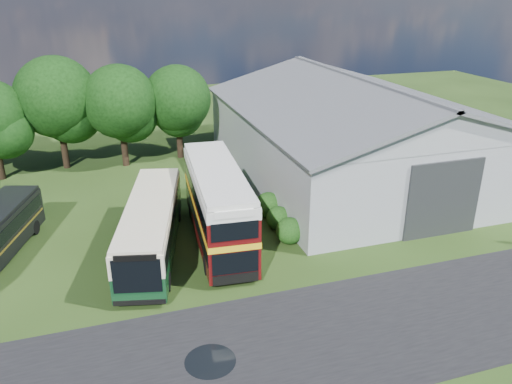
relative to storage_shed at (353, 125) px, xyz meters
name	(u,v)px	position (x,y,z in m)	size (l,w,h in m)	color
ground	(227,314)	(-15.00, -15.98, -4.17)	(120.00, 120.00, 0.00)	#1D3210
asphalt_road	(308,340)	(-12.00, -18.98, -4.17)	(60.00, 8.00, 0.02)	black
puddle	(210,362)	(-16.50, -18.98, -4.17)	(2.20, 2.20, 0.01)	black
storage_shed	(353,125)	(0.00, 0.00, 0.00)	(18.80, 24.80, 8.15)	gray
tree_mid	(56,97)	(-23.00, 8.82, 2.02)	(6.80, 6.80, 9.60)	black
tree_right_a	(120,102)	(-18.00, 7.82, 1.52)	(6.26, 6.26, 8.83)	black
tree_right_b	(177,99)	(-13.00, 8.62, 1.27)	(5.98, 5.98, 8.45)	black
shrub_front	(289,242)	(-9.40, -9.98, -4.17)	(1.70, 1.70, 1.70)	#194714
shrub_mid	(278,228)	(-9.40, -7.98, -4.17)	(1.60, 1.60, 1.60)	#194714
shrub_back	(268,216)	(-9.40, -5.98, -4.17)	(1.80, 1.80, 1.80)	#194714
bus_green_single	(151,226)	(-17.62, -8.73, -2.44)	(5.34, 12.05, 3.24)	black
bus_maroon_double	(218,205)	(-13.55, -8.45, -1.77)	(3.69, 11.34, 4.80)	black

